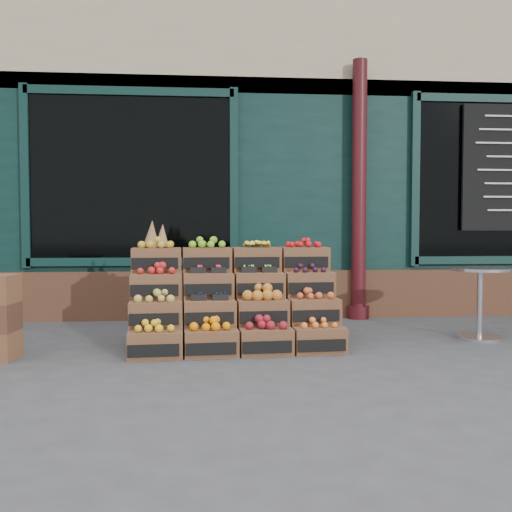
{
  "coord_description": "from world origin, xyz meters",
  "views": [
    {
      "loc": [
        -0.68,
        -4.91,
        1.11
      ],
      "look_at": [
        -0.2,
        0.7,
        0.85
      ],
      "focal_mm": 40.0,
      "sensor_mm": 36.0,
      "label": 1
    }
  ],
  "objects": [
    {
      "name": "shop_facade",
      "position": [
        0.0,
        5.11,
        2.4
      ],
      "size": [
        12.0,
        6.24,
        4.8
      ],
      "color": "black",
      "rests_on": "ground"
    },
    {
      "name": "shopkeeper",
      "position": [
        -1.32,
        2.69,
        1.06
      ],
      "size": [
        0.91,
        0.77,
        2.12
      ],
      "primitive_type": "imported",
      "rotation": [
        0.0,
        0.0,
        3.55
      ],
      "color": "#154C21",
      "rests_on": "ground"
    },
    {
      "name": "bistro_table",
      "position": [
        2.06,
        0.6,
        0.45
      ],
      "size": [
        0.58,
        0.58,
        0.73
      ],
      "rotation": [
        0.0,
        0.0,
        0.11
      ],
      "color": "silver",
      "rests_on": "ground"
    },
    {
      "name": "ground",
      "position": [
        0.0,
        0.0,
        0.0
      ],
      "size": [
        60.0,
        60.0,
        0.0
      ],
      "primitive_type": "plane",
      "color": "#404042",
      "rests_on": "ground"
    },
    {
      "name": "crate_display",
      "position": [
        -0.44,
        0.49,
        0.37
      ],
      "size": [
        1.98,
        1.05,
        1.2
      ],
      "rotation": [
        0.0,
        0.0,
        0.06
      ],
      "color": "brown",
      "rests_on": "ground"
    }
  ]
}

